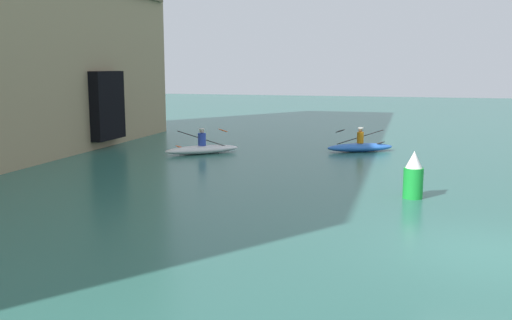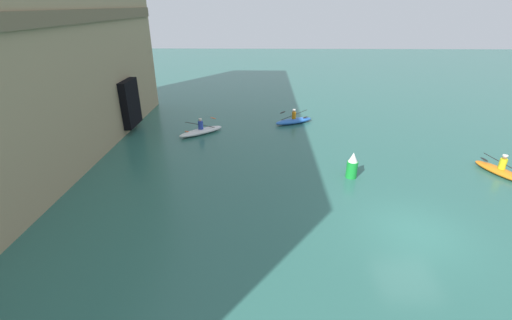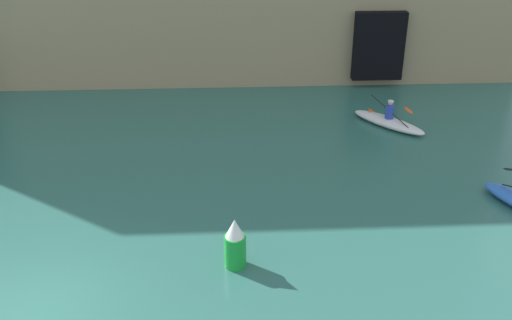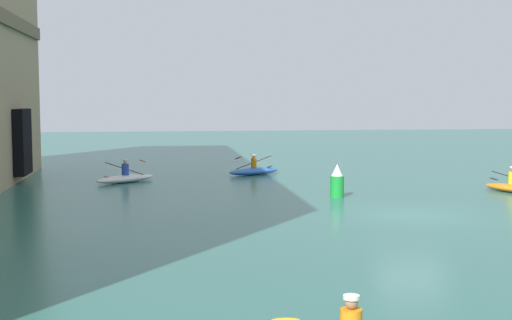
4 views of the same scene
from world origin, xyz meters
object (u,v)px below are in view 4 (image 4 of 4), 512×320
Objects in this scene: kayak_orange at (512,187)px; marker_buoy at (337,182)px; kayak_white at (125,178)px; kayak_blue at (254,171)px.

marker_buoy reaches higher than kayak_orange.
marker_buoy is (-6.24, -8.76, 0.42)m from kayak_white.
marker_buoy reaches higher than kayak_blue.
kayak_orange is 0.96× the size of kayak_blue.
kayak_orange is 0.96× the size of kayak_white.
kayak_blue is 2.23× the size of marker_buoy.
kayak_blue is at bearing -19.30° from kayak_white.
kayak_orange reaches higher than kayak_white.
marker_buoy is (-8.65, -2.25, 0.41)m from kayak_blue.
marker_buoy is at bearing -75.06° from kayak_white.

